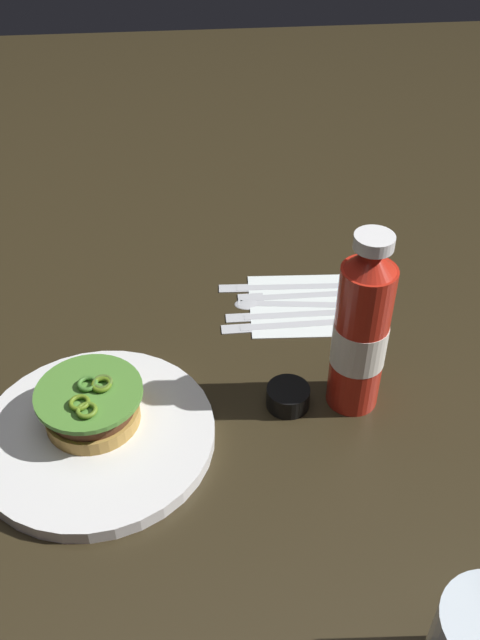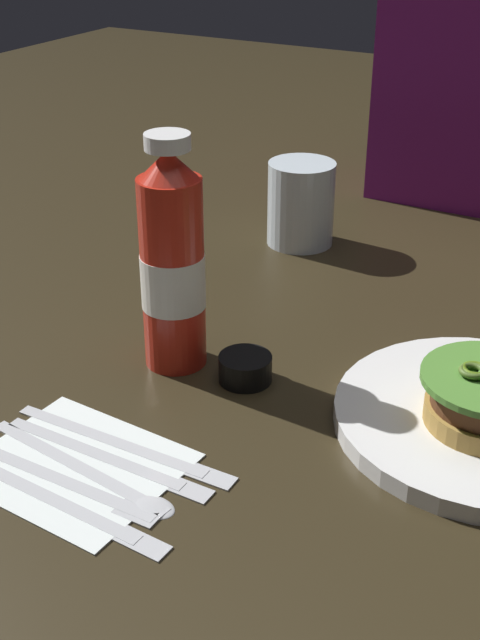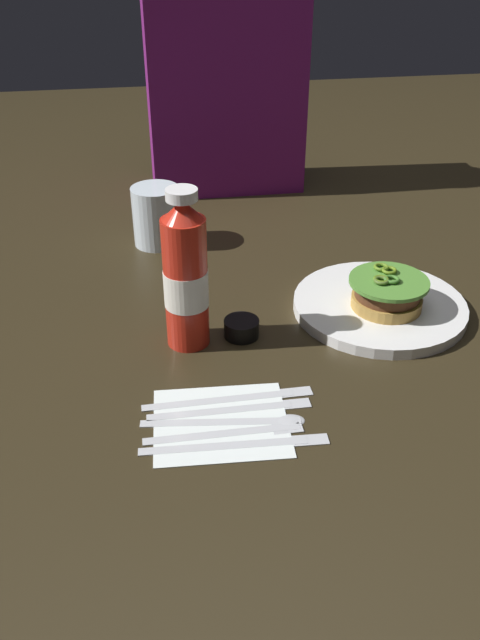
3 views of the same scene
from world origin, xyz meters
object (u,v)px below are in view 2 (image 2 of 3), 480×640
object	(u,v)px
fork_utensil	(77,483)
spoon_utensil	(102,476)
water_glass	(301,203)
steak_knife	(135,446)
ketchup_bottle	(172,265)
butter_knife	(65,502)
table_knife	(118,459)
napkin	(76,465)
condiment_cup	(245,368)

from	to	relation	value
fork_utensil	spoon_utensil	world-z (taller)	same
water_glass	steak_knife	world-z (taller)	water_glass
ketchup_bottle	fork_utensil	size ratio (longest dim) A/B	1.20
water_glass	fork_utensil	xyz separation A→B (m)	(0.06, -0.53, -0.05)
steak_knife	butter_knife	bearing A→B (deg)	-93.38
ketchup_bottle	water_glass	xyz separation A→B (m)	(-0.02, 0.33, -0.05)
fork_utensil	table_knife	distance (m)	0.04
napkin	fork_utensil	distance (m)	0.03
butter_knife	condiment_cup	bearing A→B (deg)	82.05
napkin	butter_knife	distance (m)	0.05
ketchup_bottle	condiment_cup	bearing A→B (deg)	1.64
spoon_utensil	water_glass	bearing A→B (deg)	98.15
fork_utensil	table_knife	world-z (taller)	same
table_knife	spoon_utensil	bearing A→B (deg)	-83.97
napkin	butter_knife	xyz separation A→B (m)	(0.02, -0.04, 0.00)
napkin	spoon_utensil	xyz separation A→B (m)	(0.03, -0.00, 0.00)
butter_knife	spoon_utensil	distance (m)	0.04
ketchup_bottle	steak_knife	xyz separation A→B (m)	(0.05, -0.14, -0.10)
water_glass	steak_knife	xyz separation A→B (m)	(0.07, -0.47, -0.05)
water_glass	spoon_utensil	xyz separation A→B (m)	(0.07, -0.52, -0.05)
water_glass	napkin	size ratio (longest dim) A/B	0.66
condiment_cup	fork_utensil	world-z (taller)	condiment_cup
ketchup_bottle	water_glass	bearing A→B (deg)	94.08
spoon_utensil	napkin	bearing A→B (deg)	172.40
steak_knife	napkin	bearing A→B (deg)	-125.45
water_glass	butter_knife	bearing A→B (deg)	-82.95
table_knife	steak_knife	distance (m)	0.02
spoon_utensil	steak_knife	xyz separation A→B (m)	(-0.00, 0.05, 0.00)
ketchup_bottle	condiment_cup	world-z (taller)	ketchup_bottle
condiment_cup	butter_knife	world-z (taller)	condiment_cup
ketchup_bottle	water_glass	size ratio (longest dim) A/B	2.14
condiment_cup	steak_knife	size ratio (longest dim) A/B	0.23
butter_knife	spoon_utensil	xyz separation A→B (m)	(0.01, 0.04, 0.00)
ketchup_bottle	table_knife	world-z (taller)	ketchup_bottle
fork_utensil	steak_knife	xyz separation A→B (m)	(0.01, 0.06, 0.00)
ketchup_bottle	butter_knife	distance (m)	0.25
napkin	steak_knife	world-z (taller)	steak_knife
water_glass	butter_knife	size ratio (longest dim) A/B	0.48
condiment_cup	butter_knife	size ratio (longest dim) A/B	0.23
ketchup_bottle	steak_knife	distance (m)	0.18
condiment_cup	table_knife	distance (m)	0.17
spoon_utensil	butter_knife	bearing A→B (deg)	-97.65
water_glass	condiment_cup	bearing A→B (deg)	-73.02
table_knife	fork_utensil	bearing A→B (deg)	-103.22
ketchup_bottle	spoon_utensil	bearing A→B (deg)	-74.80
butter_knife	table_knife	xyz separation A→B (m)	(0.00, 0.06, 0.00)
water_glass	spoon_utensil	world-z (taller)	water_glass
napkin	table_knife	bearing A→B (deg)	36.67
ketchup_bottle	water_glass	world-z (taller)	ketchup_bottle
water_glass	steak_knife	size ratio (longest dim) A/B	0.49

